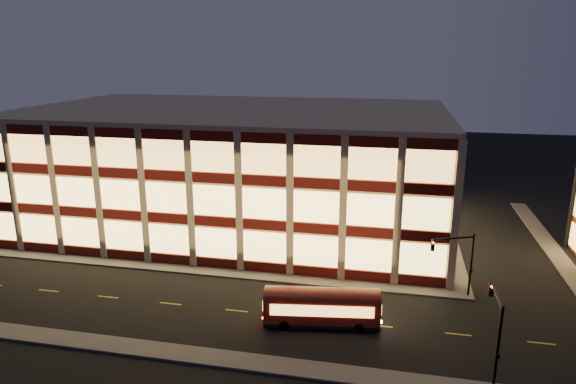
# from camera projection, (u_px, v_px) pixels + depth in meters

# --- Properties ---
(ground) EXTENTS (200.00, 200.00, 0.00)m
(ground) POSITION_uv_depth(u_px,v_px,m) (216.00, 277.00, 49.88)
(ground) COLOR black
(ground) RESTS_ON ground
(sidewalk_office_south) EXTENTS (54.00, 2.00, 0.15)m
(sidewalk_office_south) POSITION_uv_depth(u_px,v_px,m) (191.00, 269.00, 51.40)
(sidewalk_office_south) COLOR #514F4C
(sidewalk_office_south) RESTS_ON ground
(sidewalk_office_east) EXTENTS (2.00, 30.00, 0.15)m
(sidewalk_office_east) POSITION_uv_depth(u_px,v_px,m) (447.00, 234.00, 61.28)
(sidewalk_office_east) COLOR #514F4C
(sidewalk_office_east) RESTS_ON ground
(sidewalk_tower_west) EXTENTS (2.00, 30.00, 0.15)m
(sidewalk_tower_west) POSITION_uv_depth(u_px,v_px,m) (546.00, 241.00, 59.08)
(sidewalk_tower_west) COLOR #514F4C
(sidewalk_tower_west) RESTS_ON ground
(sidewalk_near) EXTENTS (100.00, 2.00, 0.15)m
(sidewalk_near) POSITION_uv_depth(u_px,v_px,m) (156.00, 350.00, 37.61)
(sidewalk_near) COLOR #514F4C
(sidewalk_near) RESTS_ON ground
(office_building) EXTENTS (50.45, 30.45, 14.50)m
(office_building) POSITION_uv_depth(u_px,v_px,m) (237.00, 166.00, 64.46)
(office_building) COLOR tan
(office_building) RESTS_ON ground
(traffic_signal_far) EXTENTS (3.79, 1.87, 6.00)m
(traffic_signal_far) POSITION_uv_depth(u_px,v_px,m) (457.00, 255.00, 44.56)
(traffic_signal_far) COLOR black
(traffic_signal_far) RESTS_ON ground
(traffic_signal_near) EXTENTS (0.32, 4.45, 6.00)m
(traffic_signal_near) POSITION_uv_depth(u_px,v_px,m) (496.00, 321.00, 33.68)
(traffic_signal_near) COLOR black
(traffic_signal_near) RESTS_ON ground
(trolley_bus) EXTENTS (9.40, 3.59, 3.10)m
(trolley_bus) POSITION_uv_depth(u_px,v_px,m) (322.00, 305.00, 40.79)
(trolley_bus) COLOR maroon
(trolley_bus) RESTS_ON ground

